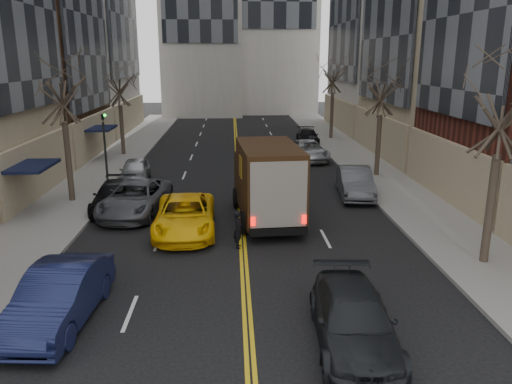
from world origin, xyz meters
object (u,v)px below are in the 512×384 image
(pedestrian, at_px, (238,229))
(observer_sedan, at_px, (354,320))
(ups_truck, at_px, (267,182))
(taxi, at_px, (185,215))

(pedestrian, bearing_deg, observer_sedan, -156.48)
(ups_truck, relative_size, observer_sedan, 1.34)
(observer_sedan, distance_m, taxi, 10.48)
(ups_truck, relative_size, taxi, 1.24)
(taxi, bearing_deg, ups_truck, 20.20)
(taxi, height_order, pedestrian, pedestrian)
(ups_truck, distance_m, taxi, 4.10)
(taxi, relative_size, pedestrian, 3.55)
(observer_sedan, xyz_separation_m, pedestrian, (-2.93, 7.16, 0.05))
(taxi, bearing_deg, pedestrian, -42.45)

